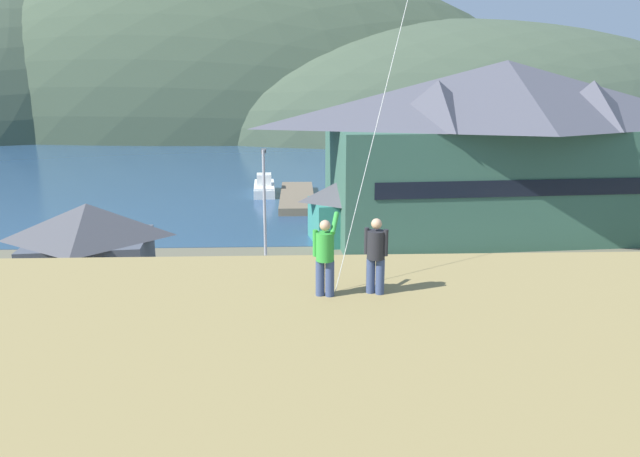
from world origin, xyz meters
name	(u,v)px	position (x,y,z in m)	size (l,w,h in m)	color
ground_plane	(341,368)	(0.00, 0.00, 0.00)	(600.00, 600.00, 0.00)	#66604C
parking_lot_pad	(334,318)	(0.00, 5.00, 0.05)	(40.00, 20.00, 0.10)	gray
bay_water	(310,165)	(0.00, 60.00, 0.01)	(360.00, 84.00, 0.03)	navy
far_hill_center_saddle	(238,132)	(-15.82, 119.28, 0.00)	(148.77, 66.27, 75.14)	#3D4C38
far_hill_far_shoulder	(453,134)	(33.43, 111.13, 0.00)	(131.71, 69.59, 49.12)	#42513D
harbor_lodge	(502,144)	(13.32, 21.22, 6.74)	(27.10, 13.49, 12.66)	#38604C
storage_shed_near_lot	(91,257)	(-11.72, 6.27, 2.87)	(6.39, 5.93, 5.53)	#474C56
storage_shed_waterside	(342,210)	(1.45, 19.38, 2.33)	(5.23, 5.37, 4.49)	#338475
wharf_dock	(297,197)	(-1.77, 34.54, 0.35)	(3.20, 13.96, 0.70)	#70604C
moored_boat_wharfside	(264,187)	(-5.13, 38.15, 0.72)	(2.42, 6.57, 2.16)	silver
parked_car_front_row_red	(24,353)	(-12.18, -0.40, 1.06)	(4.32, 2.29, 1.82)	black
parked_car_back_row_right	(439,291)	(5.26, 5.76, 1.06)	(4.21, 2.07, 1.82)	#9EA3A8
parked_car_lone_by_shed	(261,335)	(-3.23, 0.89, 1.06)	(4.21, 2.08, 1.82)	slate
parked_car_front_row_silver	(594,286)	(13.35, 6.32, 1.06)	(4.26, 2.18, 1.82)	#236633
parked_car_back_row_left	(629,322)	(12.55, 1.68, 1.06)	(4.35, 2.36, 1.82)	navy
parked_car_mid_row_center	(218,292)	(-5.64, 6.05, 1.06)	(4.33, 2.31, 1.82)	#9EA3A8
parked_car_front_row_end	(421,343)	(3.15, -0.11, 1.06)	(4.25, 2.15, 1.82)	red
parking_light_pole	(265,207)	(-3.53, 10.55, 4.38)	(0.24, 0.78, 7.46)	#ADADB2
person_kite_flyer	(325,255)	(-1.09, -8.90, 7.36)	(0.61, 0.61, 1.86)	#384770
person_companion	(376,254)	(0.06, -8.79, 7.34)	(0.51, 0.40, 1.74)	#384770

